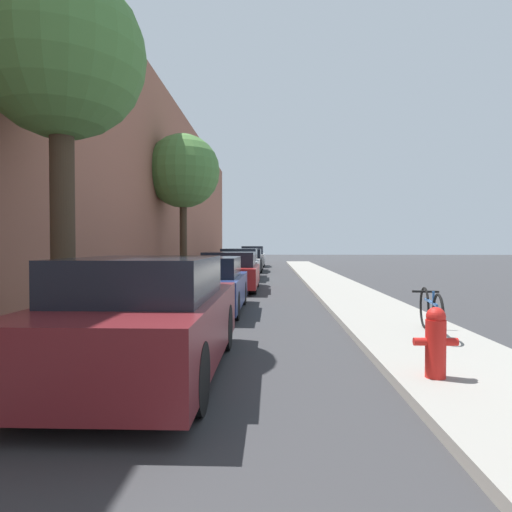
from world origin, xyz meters
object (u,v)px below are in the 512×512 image
Objects in this scene: parked_car_red at (230,272)px; parked_car_silver at (240,264)px; parked_car_black at (248,261)px; street_tree_far at (183,172)px; street_tree_near at (61,59)px; parked_car_navy at (205,285)px; parked_car_white at (253,257)px; bicycle at (431,311)px; fire_hydrant at (436,341)px; parked_car_maroon at (147,318)px.

parked_car_red is 0.86× the size of parked_car_silver.
parked_car_black is 0.80× the size of street_tree_far.
street_tree_far reaches higher than parked_car_silver.
street_tree_near reaches higher than parked_car_red.
parked_car_red is (0.13, 4.92, 0.02)m from parked_car_navy.
bicycle is at bearing -81.09° from parked_car_white.
parked_car_red is at bearing 78.01° from street_tree_near.
parked_car_white reaches higher than fire_hydrant.
parked_car_silver reaches higher than parked_car_red.
parked_car_silver is 16.11m from fire_hydrant.
parked_car_silver is 5.77m from parked_car_black.
parked_car_black is at bearing 89.83° from parked_car_maroon.
parked_car_silver is at bearing 115.00° from bicycle.
street_tree_near is at bearing 139.21° from parked_car_maroon.
parked_car_silver is 0.82× the size of street_tree_near.
street_tree_near is at bearing -166.80° from bicycle.
parked_car_maroon is 0.94× the size of parked_car_white.
parked_car_maroon reaches higher than parked_car_red.
fire_hydrant is (3.35, -5.48, -0.10)m from parked_car_navy.
parked_car_white is 25.59m from bicycle.
parked_car_silver reaches higher than parked_car_navy.
parked_car_red is 0.91× the size of parked_car_white.
bicycle is (4.02, -7.98, -0.15)m from parked_car_red.
parked_car_navy is at bearing -91.56° from parked_car_red.
street_tree_near reaches higher than parked_car_silver.
parked_car_white reaches higher than parked_car_black.
parked_car_red reaches higher than bicycle.
fire_hydrant is (3.16, -27.70, -0.19)m from parked_car_white.
parked_car_red is (0.06, 10.01, -0.04)m from parked_car_maroon.
parked_car_white is 2.51× the size of bicycle.
parked_car_navy is 2.24× the size of bicycle.
parked_car_red is at bearing 107.18° from fire_hydrant.
street_tree_far is (-2.02, 12.27, 3.80)m from parked_car_maroon.
parked_car_white is 27.88m from fire_hydrant.
parked_car_red is 0.86× the size of parked_car_black.
parked_car_silver is 1.00× the size of parked_car_black.
parked_car_navy is 5.16m from bicycle.
parked_car_maroon is 0.72× the size of street_tree_near.
street_tree_far is 14.28m from fire_hydrant.
parked_car_black is (0.04, 5.77, -0.02)m from parked_car_silver.
street_tree_far reaches higher than fire_hydrant.
parked_car_maroon is 1.05× the size of parked_car_navy.
parked_car_maroon is 5.09m from parked_car_navy.
parked_car_silver is 6.06× the size of fire_hydrant.
parked_car_black reaches higher than bicycle.
parked_car_maroon reaches higher than fire_hydrant.
parked_car_silver is at bearing 90.45° from parked_car_red.
parked_car_white is (0.06, 17.30, 0.06)m from parked_car_red.
street_tree_far reaches higher than bicycle.
parked_car_red is at bearing 88.44° from parked_car_navy.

